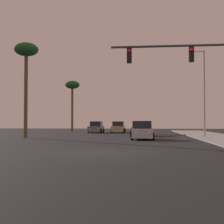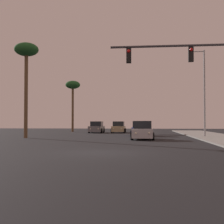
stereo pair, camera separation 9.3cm
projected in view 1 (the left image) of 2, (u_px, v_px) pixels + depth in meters
name	position (u px, v px, depth m)	size (l,w,h in m)	color
ground_plane	(103.00, 153.00, 16.03)	(120.00, 120.00, 0.00)	black
car_grey	(96.00, 128.00, 46.04)	(2.04, 4.33, 1.68)	slate
car_blue	(140.00, 129.00, 35.87)	(2.04, 4.32, 1.68)	navy
car_tan	(118.00, 128.00, 46.43)	(2.04, 4.31, 1.68)	tan
car_silver	(143.00, 131.00, 28.41)	(2.04, 4.32, 1.68)	#B7B7BC
traffic_light_mast	(199.00, 70.00, 18.79)	(7.63, 0.36, 6.50)	#38383D
street_lamp	(203.00, 88.00, 32.47)	(1.74, 0.24, 9.00)	#99999E
palm_tree_near	(26.00, 55.00, 31.19)	(2.40, 2.40, 9.53)	brown
palm_tree_far	(72.00, 87.00, 51.04)	(2.40, 2.40, 8.36)	brown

